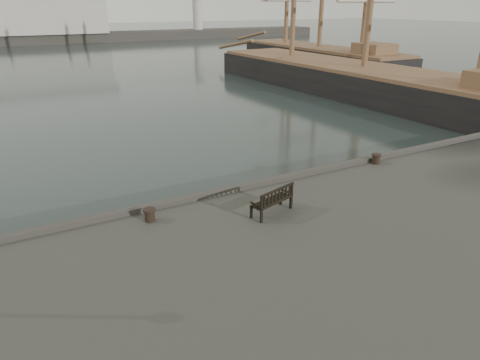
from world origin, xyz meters
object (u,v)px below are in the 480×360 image
object	(u,v)px
bench	(272,205)
bollard_right	(376,159)
bollard_left	(150,215)
tall_ship_far	(318,61)
tall_ship_main	(362,87)

from	to	relation	value
bench	bollard_right	size ratio (longest dim) A/B	3.91
bollard_left	bollard_right	distance (m)	10.00
bench	tall_ship_far	size ratio (longest dim) A/B	0.06
bollard_left	tall_ship_far	distance (m)	48.39
bollard_right	tall_ship_far	size ratio (longest dim) A/B	0.01
bench	tall_ship_far	xyz separation A→B (m)	(30.30, 35.87, -1.04)
bench	bollard_left	bearing A→B (deg)	143.30
bollard_right	tall_ship_main	size ratio (longest dim) A/B	0.01
tall_ship_main	tall_ship_far	bearing A→B (deg)	61.77
bollard_left	tall_ship_far	size ratio (longest dim) A/B	0.01
bollard_right	tall_ship_main	world-z (taller)	tall_ship_main
bollard_right	tall_ship_main	distance (m)	23.39
bollard_right	tall_ship_far	distance (m)	41.63
tall_ship_main	tall_ship_far	size ratio (longest dim) A/B	1.36
bench	tall_ship_far	world-z (taller)	tall_ship_far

